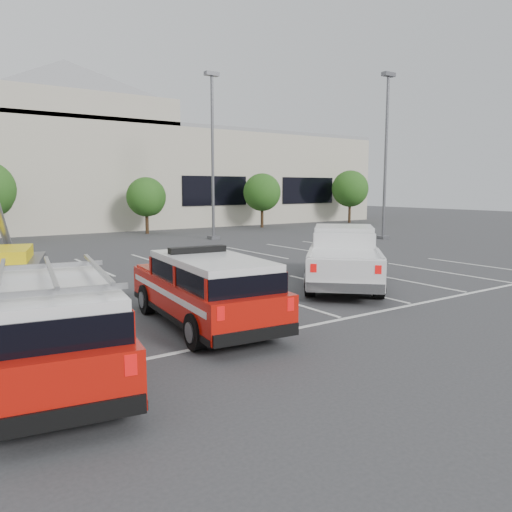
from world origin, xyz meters
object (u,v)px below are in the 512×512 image
at_px(tree_mid_right, 147,198).
at_px(light_pole_right, 386,156).
at_px(convention_building, 42,169).
at_px(tree_right, 263,194).
at_px(white_pickup, 343,262).
at_px(ladder_suv, 53,337).
at_px(light_pole_mid, 213,156).
at_px(fire_chief_suv, 205,294).
at_px(tree_far_right, 350,190).

bearing_deg(tree_mid_right, light_pole_right, -47.83).
distance_m(convention_building, tree_right, 17.96).
distance_m(white_pickup, ladder_suv, 10.67).
relative_size(tree_right, ladder_suv, 0.83).
distance_m(convention_building, light_pole_mid, 17.27).
xyz_separation_m(tree_right, white_pickup, (-11.92, -21.60, -2.00)).
bearing_deg(convention_building, ladder_suv, -101.42).
bearing_deg(fire_chief_suv, tree_right, 57.84).
bearing_deg(tree_far_right, ladder_suv, -141.81).
bearing_deg(light_pole_right, tree_right, 94.31).
bearing_deg(ladder_suv, fire_chief_suv, 33.31).
bearing_deg(tree_right, convention_building, 146.63).
relative_size(tree_mid_right, tree_right, 0.90).
relative_size(convention_building, white_pickup, 9.88).
height_order(tree_far_right, white_pickup, tree_far_right).
height_order(tree_mid_right, light_pole_mid, light_pole_mid).
bearing_deg(white_pickup, fire_chief_suv, -120.01).
xyz_separation_m(light_pole_right, white_pickup, (-12.83, -9.55, -4.41)).
xyz_separation_m(tree_far_right, white_pickup, (-21.92, -21.60, -2.27)).
distance_m(tree_far_right, ladder_suv, 40.74).
bearing_deg(light_pole_mid, tree_right, 36.77).
relative_size(convention_building, tree_right, 13.58).
xyz_separation_m(convention_building, light_pole_right, (15.82, -21.86, 0.47)).
xyz_separation_m(tree_right, ladder_suv, (-21.97, -25.15, -1.98)).
height_order(light_pole_right, fire_chief_suv, light_pole_right).
distance_m(convention_building, ladder_suv, 35.89).
distance_m(tree_far_right, light_pole_mid, 19.19).
height_order(tree_right, light_pole_right, light_pole_right).
bearing_deg(tree_mid_right, white_pickup, -95.08).
bearing_deg(white_pickup, light_pole_mid, 119.53).
distance_m(light_pole_right, white_pickup, 16.59).
xyz_separation_m(convention_building, white_pickup, (2.99, -31.42, -3.95)).
xyz_separation_m(tree_far_right, light_pole_right, (-9.09, -12.05, 2.14)).
bearing_deg(white_pickup, convention_building, 138.79).
bearing_deg(tree_right, light_pole_mid, -143.23).
relative_size(light_pole_right, white_pickup, 1.69).
distance_m(fire_chief_suv, ladder_suv, 4.11).
height_order(convention_building, light_pole_mid, convention_building).
bearing_deg(tree_mid_right, ladder_suv, -115.46).
xyz_separation_m(tree_right, tree_far_right, (10.00, 0.00, 0.27)).
bearing_deg(convention_building, white_pickup, -84.56).
bearing_deg(tree_mid_right, fire_chief_suv, -109.29).
xyz_separation_m(convention_building, light_pole_mid, (6.82, -15.86, 0.47)).
distance_m(tree_right, ladder_suv, 33.46).
bearing_deg(ladder_suv, light_pole_mid, 63.29).
bearing_deg(tree_far_right, light_pole_mid, -161.52).
bearing_deg(tree_far_right, convention_building, 158.49).
height_order(convention_building, tree_mid_right, convention_building).
relative_size(fire_chief_suv, white_pickup, 0.89).
distance_m(convention_building, tree_mid_right, 11.20).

